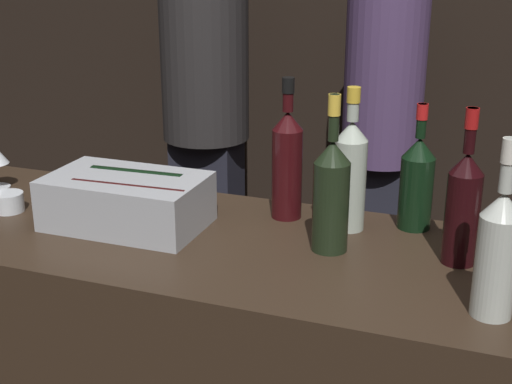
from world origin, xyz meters
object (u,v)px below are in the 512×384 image
at_px(red_wine_bottle_burgundy, 417,181).
at_px(ice_bin_with_bottles, 128,199).
at_px(rose_wine_bottle, 350,172).
at_px(person_in_hoodie, 205,102).
at_px(red_wine_bottle_black_foil, 287,161).
at_px(champagne_bottle, 331,192).
at_px(person_blond_tee, 382,122).
at_px(red_wine_bottle_tall, 463,204).
at_px(white_wine_bottle, 498,249).
at_px(candle_votive, 9,202).

bearing_deg(red_wine_bottle_burgundy, ice_bin_with_bottles, -160.86).
xyz_separation_m(rose_wine_bottle, person_in_hoodie, (-0.96, 1.28, -0.16)).
relative_size(ice_bin_with_bottles, red_wine_bottle_black_foil, 1.07).
bearing_deg(champagne_bottle, person_blond_tee, 96.10).
height_order(red_wine_bottle_tall, white_wine_bottle, red_wine_bottle_tall).
xyz_separation_m(red_wine_bottle_tall, white_wine_bottle, (0.08, -0.22, -0.00)).
bearing_deg(ice_bin_with_bottles, red_wine_bottle_burgundy, 19.14).
height_order(rose_wine_bottle, person_in_hoodie, person_in_hoodie).
height_order(red_wine_bottle_tall, rose_wine_bottle, rose_wine_bottle).
xyz_separation_m(red_wine_bottle_tall, person_in_hoodie, (-1.24, 1.39, -0.15)).
distance_m(champagne_bottle, red_wine_bottle_burgundy, 0.26).
bearing_deg(rose_wine_bottle, ice_bin_with_bottles, -161.72).
height_order(red_wine_bottle_tall, red_wine_bottle_burgundy, red_wine_bottle_tall).
distance_m(red_wine_bottle_tall, rose_wine_bottle, 0.30).
relative_size(candle_votive, white_wine_bottle, 0.23).
xyz_separation_m(champagne_bottle, rose_wine_bottle, (0.01, 0.14, 0.01)).
height_order(ice_bin_with_bottles, person_blond_tee, person_blond_tee).
height_order(red_wine_bottle_tall, person_in_hoodie, person_in_hoodie).
bearing_deg(red_wine_bottle_black_foil, candle_votive, -162.86).
distance_m(ice_bin_with_bottles, rose_wine_bottle, 0.55).
bearing_deg(person_blond_tee, champagne_bottle, 17.26).
height_order(red_wine_bottle_black_foil, person_blond_tee, person_blond_tee).
bearing_deg(red_wine_bottle_black_foil, person_blond_tee, 90.36).
height_order(ice_bin_with_bottles, red_wine_bottle_burgundy, red_wine_bottle_burgundy).
bearing_deg(candle_votive, ice_bin_with_bottles, 3.72).
height_order(ice_bin_with_bottles, red_wine_bottle_tall, red_wine_bottle_tall).
xyz_separation_m(ice_bin_with_bottles, person_in_hoodie, (-0.44, 1.45, -0.08)).
relative_size(ice_bin_with_bottles, champagne_bottle, 1.06).
relative_size(rose_wine_bottle, red_wine_bottle_burgundy, 1.13).
relative_size(candle_votive, red_wine_bottle_tall, 0.23).
bearing_deg(red_wine_bottle_tall, ice_bin_with_bottles, -175.61).
bearing_deg(red_wine_bottle_burgundy, candle_votive, -165.93).
height_order(champagne_bottle, red_wine_bottle_tall, champagne_bottle).
relative_size(rose_wine_bottle, red_wine_bottle_black_foil, 0.98).
bearing_deg(champagne_bottle, person_in_hoodie, 123.74).
relative_size(candle_votive, red_wine_bottle_burgundy, 0.25).
relative_size(white_wine_bottle, red_wine_bottle_black_foil, 0.96).
bearing_deg(person_in_hoodie, ice_bin_with_bottles, -52.13).
bearing_deg(ice_bin_with_bottles, white_wine_bottle, -10.32).
distance_m(rose_wine_bottle, person_in_hoodie, 1.61).
height_order(red_wine_bottle_burgundy, person_in_hoodie, person_in_hoodie).
bearing_deg(ice_bin_with_bottles, red_wine_bottle_black_foil, 28.83).
distance_m(champagne_bottle, rose_wine_bottle, 0.14).
height_order(ice_bin_with_bottles, rose_wine_bottle, rose_wine_bottle).
relative_size(ice_bin_with_bottles, person_in_hoodie, 0.22).
height_order(candle_votive, white_wine_bottle, white_wine_bottle).
relative_size(rose_wine_bottle, person_in_hoodie, 0.20).
xyz_separation_m(ice_bin_with_bottles, person_blond_tee, (0.34, 1.59, -0.14)).
bearing_deg(white_wine_bottle, candle_votive, 173.63).
distance_m(ice_bin_with_bottles, candle_votive, 0.35).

